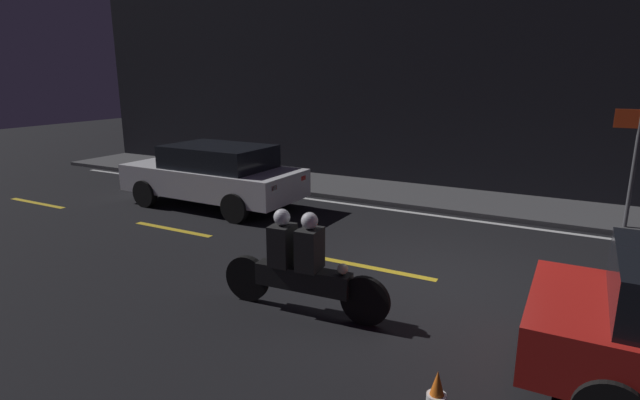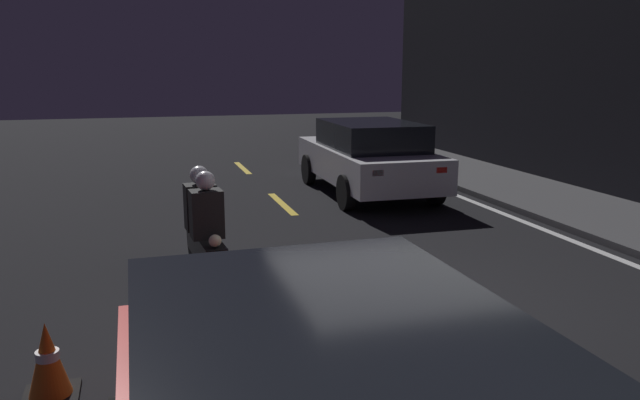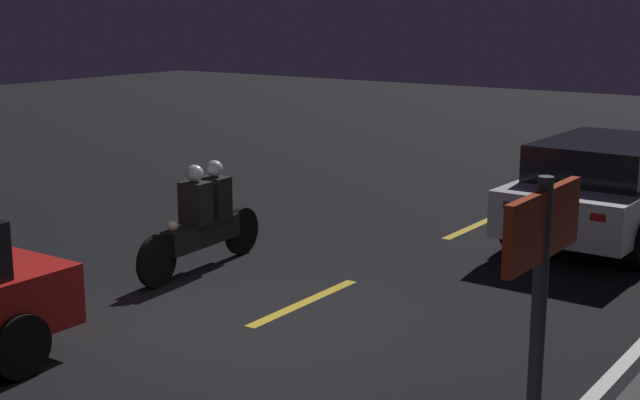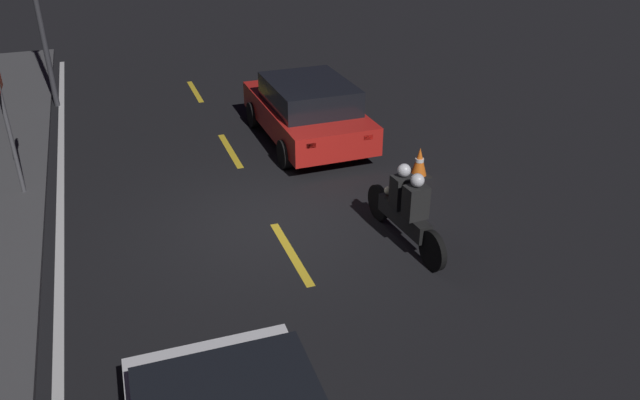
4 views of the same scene
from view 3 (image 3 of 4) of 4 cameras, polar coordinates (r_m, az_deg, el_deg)
name	(u,v)px [view 3 (image 3 of 4)]	position (r m, az deg, el deg)	size (l,w,h in m)	color
ground_plane	(249,327)	(9.61, -4.55, -8.13)	(56.00, 56.00, 0.00)	black
lane_dash_a	(576,181)	(18.17, 16.04, 1.20)	(2.00, 0.14, 0.01)	gold
lane_dash_b	(475,226)	(14.08, 9.91, -1.63)	(2.00, 0.14, 0.01)	gold
lane_dash_c	(305,302)	(10.35, -0.99, -6.56)	(2.00, 0.14, 0.01)	gold
sedan_white	(609,186)	(13.65, 18.00, 0.88)	(4.41, 2.00, 1.48)	silver
motorcycle	(204,220)	(11.60, -7.42, -1.26)	(2.39, 0.41, 1.40)	black
shop_sign	(539,311)	(4.79, 13.82, -6.92)	(0.90, 0.08, 2.40)	#4C4C51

